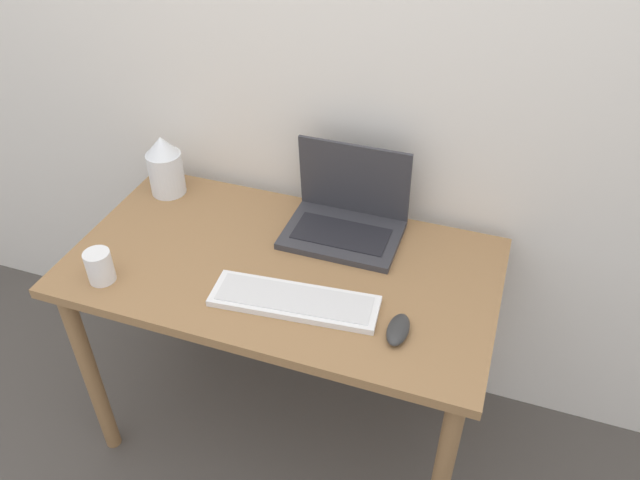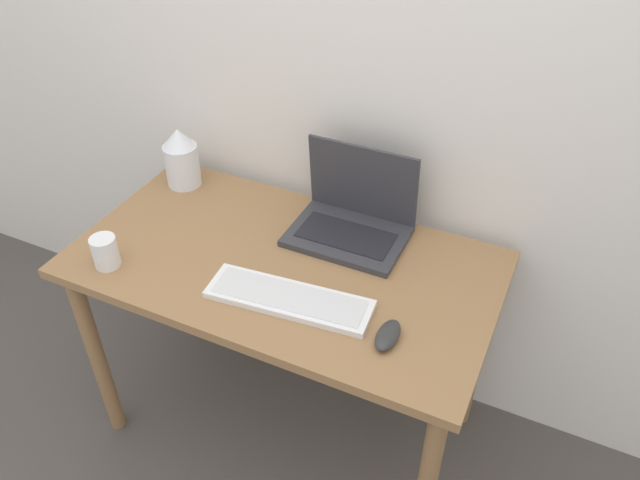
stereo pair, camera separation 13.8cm
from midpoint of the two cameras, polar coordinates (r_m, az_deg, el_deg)
wall_back at (r=1.82m, az=4.34°, el=17.74°), size 6.00×0.05×2.50m
desk at (r=1.83m, az=-1.10°, el=-4.41°), size 1.20×0.65×0.74m
laptop at (r=1.85m, az=5.16°, el=2.07°), size 0.34×0.25×0.26m
keyboard at (r=1.63m, az=-0.42°, el=-5.48°), size 0.45×0.17×0.02m
mouse at (r=1.55m, az=8.79°, el=-8.69°), size 0.05×0.11×0.03m
vase at (r=2.07m, az=-10.72°, el=7.35°), size 0.11×0.11×0.20m
mug at (r=1.80m, az=-17.00°, el=-1.12°), size 0.07×0.07×0.09m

